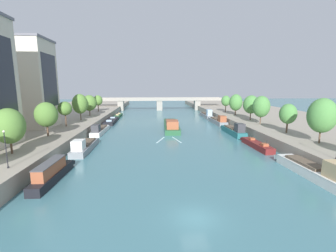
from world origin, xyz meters
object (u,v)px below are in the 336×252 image
object	(u,v)px
moored_boat_left_lone	(119,116)
tree_right_third	(226,101)
tree_left_far	(46,115)
tree_left_nearest	(65,109)
tree_right_end_of_row	(251,105)
bridge_far	(159,102)
moored_boat_right_near	(218,121)
lamppost_left_bank	(6,148)
moored_boat_left_downstream	(85,146)
tree_right_by_lamp	(261,107)
barge_midriver	(171,125)
moored_boat_left_gap_after	(52,172)
moored_boat_right_end	(256,145)
tree_right_past_mid	(322,116)
tree_right_midway	(288,114)
tree_left_past_mid	(98,100)
moored_boat_left_far	(100,130)
moored_boat_right_second	(206,115)
moored_boat_right_midway	(234,130)
tree_right_far	(236,102)
moored_boat_right_downstream	(313,170)
tree_left_second	(89,103)
tree_left_distant	(80,104)
moored_boat_left_end	(111,121)

from	to	relation	value
moored_boat_left_lone	tree_right_third	bearing A→B (deg)	-7.78
tree_left_far	tree_left_nearest	size ratio (longest dim) A/B	1.10
tree_right_end_of_row	bridge_far	xyz separation A→B (m)	(-24.85, 51.41, -2.71)
moored_boat_right_near	lamppost_left_bank	size ratio (longest dim) A/B	2.96
moored_boat_left_downstream	tree_left_nearest	world-z (taller)	tree_left_nearest
tree_right_by_lamp	bridge_far	world-z (taller)	tree_right_by_lamp
barge_midriver	moored_boat_left_downstream	distance (m)	28.47
moored_boat_right_near	moored_boat_left_gap_after	bearing A→B (deg)	-128.54
tree_left_far	tree_left_nearest	xyz separation A→B (m)	(-0.58, 11.45, 0.08)
tree_right_third	moored_boat_left_downstream	bearing A→B (deg)	-133.81
barge_midriver	moored_boat_right_end	bearing A→B (deg)	-55.51
tree_right_past_mid	tree_right_third	distance (m)	49.16
tree_right_midway	tree_right_by_lamp	xyz separation A→B (m)	(-0.37, 11.24, 0.53)
tree_left_nearest	tree_left_past_mid	world-z (taller)	tree_left_past_mid
moored_boat_left_downstream	moored_boat_left_far	bearing A→B (deg)	92.48
barge_midriver	lamppost_left_bank	world-z (taller)	lamppost_left_bank
moored_boat_right_second	moored_boat_right_midway	bearing A→B (deg)	-91.04
tree_right_far	bridge_far	xyz separation A→B (m)	(-24.52, 40.07, -2.52)
moored_boat_left_gap_after	moored_boat_left_lone	xyz separation A→B (m)	(-0.21, 62.46, -0.55)
tree_right_third	moored_boat_left_lone	bearing A→B (deg)	172.22
moored_boat_right_downstream	tree_right_midway	xyz separation A→B (m)	(7.05, 18.03, 5.33)
tree_left_past_mid	tree_right_third	distance (m)	49.07
tree_left_second	tree_right_end_of_row	bearing A→B (deg)	-15.32
moored_boat_right_near	tree_right_by_lamp	size ratio (longest dim) A/B	1.89
moored_boat_left_lone	tree_right_end_of_row	size ratio (longest dim) A/B	1.45
moored_boat_left_downstream	moored_boat_right_second	world-z (taller)	moored_boat_right_second
tree_left_past_mid	tree_right_midway	xyz separation A→B (m)	(49.16, -44.46, -0.29)
moored_boat_left_lone	tree_left_far	world-z (taller)	tree_left_far
tree_left_distant	bridge_far	bearing A→B (deg)	62.93
tree_right_past_mid	barge_midriver	bearing A→B (deg)	129.62
tree_left_second	moored_boat_right_midway	bearing A→B (deg)	-28.74
moored_boat_right_downstream	tree_left_nearest	size ratio (longest dim) A/B	2.13
barge_midriver	bridge_far	bearing A→B (deg)	91.85
tree_right_end_of_row	tree_right_far	xyz separation A→B (m)	(-0.32, 11.34, -0.19)
tree_right_past_mid	tree_right_third	bearing A→B (deg)	90.79
moored_boat_left_lone	tree_left_distant	size ratio (longest dim) A/B	1.37
moored_boat_left_far	moored_boat_right_end	size ratio (longest dim) A/B	1.17
tree_right_far	moored_boat_left_downstream	bearing A→B (deg)	-141.45
moored_boat_left_end	moored_boat_right_downstream	size ratio (longest dim) A/B	1.26
moored_boat_left_gap_after	moored_boat_left_far	world-z (taller)	moored_boat_left_far
moored_boat_left_far	tree_right_by_lamp	bearing A→B (deg)	-3.12
moored_boat_right_end	tree_left_nearest	xyz separation A→B (m)	(-41.81, 14.49, 6.08)
moored_boat_right_near	tree_left_distant	distance (m)	42.62
moored_boat_left_gap_after	moored_boat_right_near	bearing A→B (deg)	51.46
tree_right_past_mid	tree_right_end_of_row	bearing A→B (deg)	90.29
barge_midriver	moored_boat_left_lone	xyz separation A→B (m)	(-18.69, 26.61, -0.43)
moored_boat_right_midway	tree_left_past_mid	bearing A→B (deg)	139.85
moored_boat_right_midway	moored_boat_right_end	bearing A→B (deg)	-89.64
barge_midriver	moored_boat_right_midway	world-z (taller)	moored_boat_right_midway
moored_boat_right_end	tree_left_distant	size ratio (longest dim) A/B	1.47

